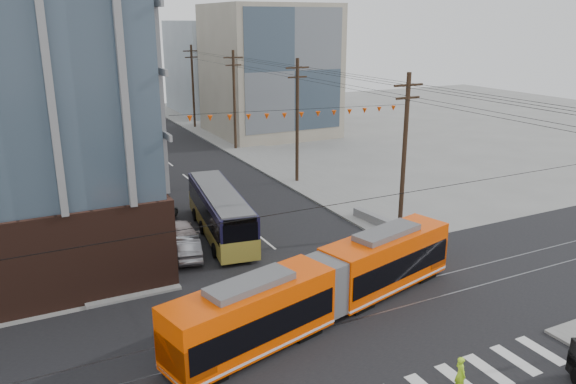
% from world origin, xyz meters
% --- Properties ---
extents(ground, '(160.00, 160.00, 0.00)m').
position_xyz_m(ground, '(0.00, 0.00, 0.00)').
color(ground, slate).
extents(bg_bldg_ne_near, '(14.00, 14.00, 16.00)m').
position_xyz_m(bg_bldg_ne_near, '(16.00, 48.00, 8.00)').
color(bg_bldg_ne_near, gray).
rests_on(bg_bldg_ne_near, ground).
extents(bg_bldg_ne_far, '(16.00, 16.00, 14.00)m').
position_xyz_m(bg_bldg_ne_far, '(18.00, 68.00, 7.00)').
color(bg_bldg_ne_far, '#8C99A5').
rests_on(bg_bldg_ne_far, ground).
extents(utility_pole_far, '(0.30, 0.30, 11.00)m').
position_xyz_m(utility_pole_far, '(8.50, 56.00, 5.50)').
color(utility_pole_far, black).
rests_on(utility_pole_far, ground).
extents(streetcar, '(17.34, 6.68, 3.33)m').
position_xyz_m(streetcar, '(-1.50, 3.97, 1.67)').
color(streetcar, '#F74500').
rests_on(streetcar, ground).
extents(city_bus, '(4.00, 11.54, 3.20)m').
position_xyz_m(city_bus, '(-2.18, 16.87, 1.60)').
color(city_bus, '#161334').
rests_on(city_bus, ground).
extents(parked_car_silver, '(2.28, 4.37, 1.37)m').
position_xyz_m(parked_car_silver, '(-5.34, 14.16, 0.69)').
color(parked_car_silver, gray).
rests_on(parked_car_silver, ground).
extents(parked_car_white, '(1.90, 4.40, 1.26)m').
position_xyz_m(parked_car_white, '(-4.92, 17.23, 0.63)').
color(parked_car_white, beige).
rests_on(parked_car_white, ground).
extents(parked_car_grey, '(3.11, 4.71, 1.20)m').
position_xyz_m(parked_car_grey, '(-5.30, 23.16, 0.60)').
color(parked_car_grey, '#4B4B4B').
rests_on(parked_car_grey, ground).
extents(pedestrian, '(0.46, 0.62, 1.54)m').
position_xyz_m(pedestrian, '(0.30, -3.49, 0.77)').
color(pedestrian, '#BCFF25').
rests_on(pedestrian, ground).
extents(jersey_barrier, '(1.23, 3.75, 0.74)m').
position_xyz_m(jersey_barrier, '(8.30, 13.87, 0.37)').
color(jersey_barrier, '#555660').
rests_on(jersey_barrier, ground).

